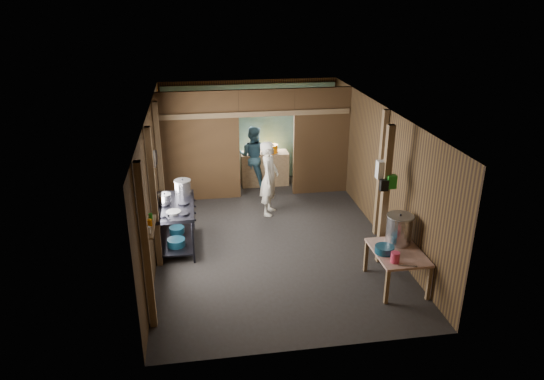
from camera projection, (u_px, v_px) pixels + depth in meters
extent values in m
cube|color=#2A2827|center=(270.00, 236.00, 10.21)|extent=(4.50, 7.00, 0.00)
cube|color=#4B4743|center=(270.00, 111.00, 9.24)|extent=(4.50, 7.00, 0.00)
cube|color=brown|center=(250.00, 130.00, 12.93)|extent=(4.50, 0.00, 2.60)
cube|color=brown|center=(311.00, 269.00, 6.52)|extent=(4.50, 0.00, 2.60)
cube|color=brown|center=(153.00, 183.00, 9.40)|extent=(0.00, 7.00, 2.60)
cube|color=brown|center=(380.00, 171.00, 10.05)|extent=(0.00, 7.00, 2.60)
cube|color=brown|center=(200.00, 147.00, 11.55)|extent=(1.85, 0.10, 2.60)
cube|color=brown|center=(321.00, 142.00, 11.96)|extent=(1.35, 0.10, 2.60)
cube|color=brown|center=(267.00, 102.00, 11.40)|extent=(1.30, 0.10, 0.60)
cube|color=#7FB5AD|center=(250.00, 133.00, 12.89)|extent=(4.40, 0.06, 2.50)
cube|color=olive|center=(265.00, 168.00, 12.80)|extent=(1.20, 0.50, 0.85)
cylinder|color=silver|center=(260.00, 108.00, 12.65)|extent=(0.20, 0.03, 0.20)
cube|color=olive|center=(146.00, 249.00, 7.03)|extent=(0.10, 0.12, 2.60)
cube|color=olive|center=(154.00, 199.00, 8.68)|extent=(0.10, 0.12, 2.60)
cube|color=olive|center=(160.00, 163.00, 10.51)|extent=(0.10, 0.12, 2.60)
cube|color=olive|center=(381.00, 174.00, 9.85)|extent=(0.10, 0.12, 2.60)
cube|color=olive|center=(385.00, 196.00, 8.80)|extent=(0.12, 0.12, 2.60)
cube|color=olive|center=(256.00, 114.00, 11.41)|extent=(4.40, 0.12, 0.12)
cylinder|color=gray|center=(155.00, 159.00, 9.64)|extent=(0.03, 0.34, 0.34)
cylinder|color=black|center=(156.00, 157.00, 10.04)|extent=(0.03, 0.30, 0.30)
cube|color=olive|center=(150.00, 227.00, 7.45)|extent=(0.14, 0.80, 0.03)
cylinder|color=silver|center=(148.00, 230.00, 7.20)|extent=(0.07, 0.07, 0.10)
cylinder|color=#DD6F00|center=(150.00, 223.00, 7.43)|extent=(0.08, 0.08, 0.10)
cylinder|color=#1B891D|center=(151.00, 217.00, 7.63)|extent=(0.06, 0.06, 0.10)
cube|color=silver|center=(383.00, 170.00, 8.68)|extent=(0.22, 0.15, 0.32)
cube|color=#1B891D|center=(391.00, 182.00, 8.64)|extent=(0.16, 0.12, 0.24)
cube|color=black|center=(384.00, 185.00, 8.62)|extent=(0.14, 0.10, 0.20)
cylinder|color=navy|center=(176.00, 242.00, 9.44)|extent=(0.34, 0.34, 0.14)
cylinder|color=navy|center=(177.00, 230.00, 9.95)|extent=(0.30, 0.30, 0.12)
cylinder|color=navy|center=(384.00, 249.00, 8.24)|extent=(0.37, 0.37, 0.12)
cylinder|color=#DA3657|center=(395.00, 257.00, 7.94)|extent=(0.15, 0.15, 0.17)
cube|color=silver|center=(407.00, 266.00, 7.85)|extent=(0.30, 0.12, 0.01)
cylinder|color=#DD6F00|center=(271.00, 149.00, 12.62)|extent=(0.36, 0.36, 0.20)
cylinder|color=#D45339|center=(256.00, 150.00, 12.58)|extent=(0.12, 0.12, 0.14)
imported|color=silver|center=(269.00, 178.00, 10.95)|extent=(0.59, 0.71, 1.68)
imported|color=#335B6E|center=(253.00, 156.00, 12.57)|extent=(0.94, 0.86, 1.56)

